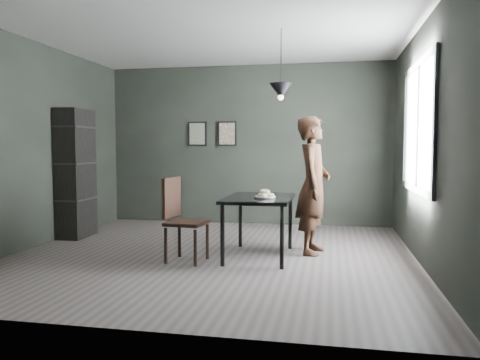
% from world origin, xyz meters
% --- Properties ---
extents(ground, '(5.00, 5.00, 0.00)m').
position_xyz_m(ground, '(0.00, 0.00, 0.00)').
color(ground, '#3D3634').
rests_on(ground, ground).
extents(back_wall, '(5.00, 0.10, 2.80)m').
position_xyz_m(back_wall, '(0.00, 2.50, 1.40)').
color(back_wall, black).
rests_on(back_wall, ground).
extents(ceiling, '(5.00, 5.00, 0.02)m').
position_xyz_m(ceiling, '(0.00, 0.00, 2.80)').
color(ceiling, silver).
rests_on(ceiling, ground).
extents(window_assembly, '(0.04, 1.96, 1.56)m').
position_xyz_m(window_assembly, '(2.47, 0.20, 1.60)').
color(window_assembly, white).
rests_on(window_assembly, ground).
extents(cafe_table, '(0.80, 1.20, 0.75)m').
position_xyz_m(cafe_table, '(0.60, 0.00, 0.67)').
color(cafe_table, black).
rests_on(cafe_table, ground).
extents(white_plate, '(0.23, 0.23, 0.01)m').
position_xyz_m(white_plate, '(0.69, -0.12, 0.76)').
color(white_plate, silver).
rests_on(white_plate, cafe_table).
extents(donut_pile, '(0.21, 0.21, 0.09)m').
position_xyz_m(donut_pile, '(0.69, -0.12, 0.79)').
color(donut_pile, '#F4E4BE').
rests_on(donut_pile, white_plate).
extents(woman, '(0.49, 0.68, 1.76)m').
position_xyz_m(woman, '(1.25, 0.34, 0.88)').
color(woman, black).
rests_on(woman, ground).
extents(wood_chair, '(0.48, 0.48, 1.00)m').
position_xyz_m(wood_chair, '(-0.30, -0.39, 0.57)').
color(wood_chair, black).
rests_on(wood_chair, ground).
extents(shelf_unit, '(0.38, 0.65, 1.93)m').
position_xyz_m(shelf_unit, '(-2.32, 0.77, 0.96)').
color(shelf_unit, black).
rests_on(shelf_unit, ground).
extents(pendant_lamp, '(0.28, 0.28, 0.86)m').
position_xyz_m(pendant_lamp, '(0.85, 0.10, 2.05)').
color(pendant_lamp, black).
rests_on(pendant_lamp, ground).
extents(framed_print_left, '(0.34, 0.04, 0.44)m').
position_xyz_m(framed_print_left, '(-0.90, 2.47, 1.60)').
color(framed_print_left, black).
rests_on(framed_print_left, ground).
extents(framed_print_right, '(0.34, 0.04, 0.44)m').
position_xyz_m(framed_print_right, '(-0.35, 2.47, 1.60)').
color(framed_print_right, black).
rests_on(framed_print_right, ground).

